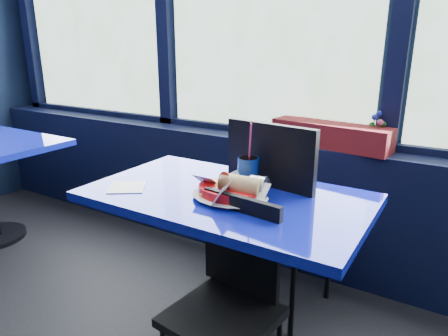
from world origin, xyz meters
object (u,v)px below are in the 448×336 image
chair_near_front (230,290)px  flower_vase (375,139)px  planter_box (330,135)px  food_basket (231,190)px  near_table (226,231)px  chair_near_back (276,207)px  ketchup_bottle (287,162)px  soda_cup (248,173)px

chair_near_front → flower_vase: (0.26, 1.11, 0.40)m
planter_box → food_basket: (-0.13, -0.89, -0.08)m
near_table → food_basket: (0.06, -0.05, 0.22)m
chair_near_back → ketchup_bottle: chair_near_back is taller
chair_near_back → ketchup_bottle: 0.28m
food_basket → flower_vase: bearing=89.6°
near_table → food_basket: food_basket is taller
planter_box → soda_cup: size_ratio=2.24×
soda_cup → flower_vase: bearing=64.5°
chair_near_back → flower_vase: (0.33, 0.56, 0.27)m
flower_vase → food_basket: flower_vase is taller
near_table → flower_vase: (0.43, 0.87, 0.30)m
food_basket → soda_cup: size_ratio=1.18×
chair_near_front → food_basket: bearing=126.2°
ketchup_bottle → chair_near_front: bearing=-91.1°
planter_box → ketchup_bottle: ketchup_bottle is taller
near_table → chair_near_front: size_ratio=1.48×
near_table → flower_vase: bearing=63.7°
near_table → flower_vase: 1.02m
ketchup_bottle → soda_cup: (-0.12, -0.15, -0.03)m
flower_vase → ketchup_bottle: 0.68m
chair_near_back → food_basket: (-0.05, -0.36, 0.19)m
near_table → ketchup_bottle: ketchup_bottle is taller
chair_near_back → soda_cup: size_ratio=3.40×
near_table → soda_cup: bearing=57.2°
flower_vase → food_basket: bearing=-112.1°
near_table → soda_cup: soda_cup is taller
chair_near_back → soda_cup: bearing=86.1°
ketchup_bottle → planter_box: bearing=89.0°
planter_box → flower_vase: bearing=13.8°
planter_box → ketchup_bottle: (-0.01, -0.60, -0.01)m
near_table → soda_cup: 0.28m
ketchup_bottle → chair_near_back: bearing=136.6°
chair_near_front → chair_near_back: chair_near_back is taller
food_basket → ketchup_bottle: bearing=89.6°
planter_box → soda_cup: soda_cup is taller
chair_near_front → flower_vase: size_ratio=3.66×
flower_vase → chair_near_front: bearing=-103.3°
flower_vase → food_basket: (-0.37, -0.92, -0.08)m
chair_near_front → food_basket: 0.39m
food_basket → soda_cup: 0.15m
chair_near_back → soda_cup: soda_cup is taller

